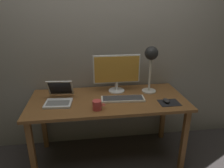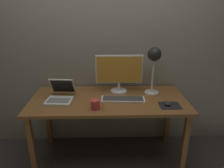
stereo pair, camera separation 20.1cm
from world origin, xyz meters
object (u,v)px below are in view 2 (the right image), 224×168
at_px(monitor, 119,71).
at_px(laptop, 61,94).
at_px(desk_lamp, 154,59).
at_px(keyboard_main, 123,99).
at_px(mouse, 167,103).
at_px(coffee_mug, 95,104).

distance_m(monitor, laptop, 0.66).
bearing_deg(desk_lamp, keyboard_main, -152.15).
distance_m(monitor, desk_lamp, 0.39).
bearing_deg(laptop, monitor, 16.06).
bearing_deg(mouse, monitor, 142.08).
bearing_deg(keyboard_main, laptop, 174.94).
relative_size(keyboard_main, mouse, 4.66).
bearing_deg(laptop, keyboard_main, -5.06).
relative_size(keyboard_main, desk_lamp, 0.88).
height_order(keyboard_main, laptop, laptop).
relative_size(monitor, laptop, 1.54).
relative_size(mouse, coffee_mug, 0.81).
relative_size(monitor, coffee_mug, 4.26).
xyz_separation_m(mouse, coffee_mug, (-0.69, -0.06, 0.03)).
bearing_deg(keyboard_main, coffee_mug, -147.21).
bearing_deg(monitor, mouse, -37.92).
relative_size(keyboard_main, coffee_mug, 3.77).
xyz_separation_m(laptop, mouse, (1.05, -0.17, -0.04)).
relative_size(monitor, desk_lamp, 1.00).
height_order(laptop, mouse, laptop).
xyz_separation_m(keyboard_main, laptop, (-0.63, 0.06, 0.05)).
distance_m(monitor, coffee_mug, 0.51).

